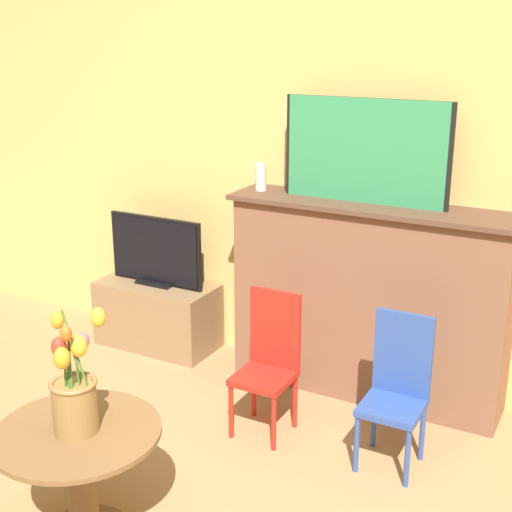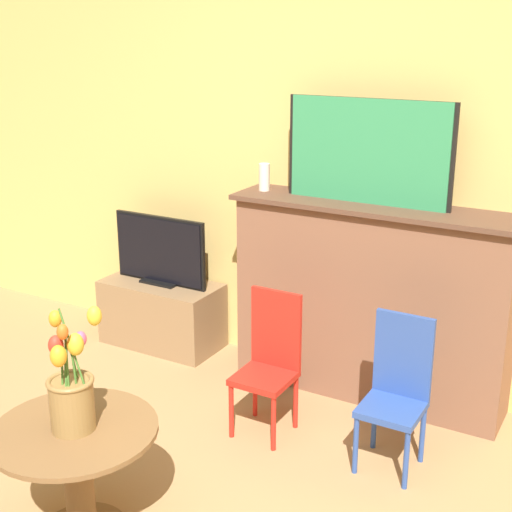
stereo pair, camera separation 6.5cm
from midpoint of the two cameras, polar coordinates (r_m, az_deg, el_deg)
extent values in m
cube|color=#E0BC66|center=(3.75, 8.35, 9.56)|extent=(8.00, 0.06, 2.70)
cube|color=brown|center=(3.75, 8.44, -3.58)|extent=(1.42, 0.31, 1.04)
cube|color=brown|center=(3.59, 8.75, 3.94)|extent=(1.48, 0.35, 0.02)
cube|color=black|center=(3.57, 8.23, 8.31)|extent=(0.85, 0.02, 0.51)
cube|color=#338E56|center=(3.56, 8.17, 8.29)|extent=(0.81, 0.02, 0.51)
cylinder|color=silver|center=(3.83, -0.09, 6.34)|extent=(0.06, 0.06, 0.15)
cube|color=olive|center=(4.42, -8.28, -4.64)|extent=(0.73, 0.36, 0.40)
cube|color=black|center=(4.35, -8.40, -2.11)|extent=(0.24, 0.12, 0.02)
cube|color=black|center=(4.29, -8.44, 0.44)|extent=(0.63, 0.02, 0.42)
cube|color=black|center=(4.29, -8.52, 0.40)|extent=(0.60, 0.02, 0.39)
cylinder|color=red|center=(3.47, -2.56, -12.31)|extent=(0.02, 0.02, 0.28)
cylinder|color=red|center=(3.37, 0.86, -13.25)|extent=(0.02, 0.02, 0.28)
cylinder|color=red|center=(3.64, -0.69, -10.73)|extent=(0.02, 0.02, 0.28)
cylinder|color=red|center=(3.55, 2.60, -11.56)|extent=(0.02, 0.02, 0.28)
cube|color=red|center=(3.43, 0.05, -9.72)|extent=(0.26, 0.26, 0.03)
cube|color=red|center=(3.43, 1.00, -5.81)|extent=(0.26, 0.02, 0.39)
cylinder|color=#2D4C99|center=(3.25, 7.46, -14.68)|extent=(0.02, 0.02, 0.28)
cylinder|color=#2D4C99|center=(3.19, 11.42, -15.57)|extent=(0.02, 0.02, 0.28)
cylinder|color=#2D4C99|center=(3.44, 8.87, -12.82)|extent=(0.02, 0.02, 0.28)
cylinder|color=#2D4C99|center=(3.38, 12.61, -13.61)|extent=(0.02, 0.02, 0.28)
cube|color=#2D4C99|center=(3.24, 10.24, -11.84)|extent=(0.26, 0.26, 0.03)
cube|color=#2D4C99|center=(3.24, 11.12, -7.67)|extent=(0.26, 0.02, 0.39)
cylinder|color=brown|center=(2.91, -14.40, -17.48)|extent=(0.11, 0.11, 0.45)
cylinder|color=brown|center=(2.78, -14.78, -13.52)|extent=(0.62, 0.62, 0.02)
cylinder|color=olive|center=(2.73, -14.96, -11.60)|extent=(0.16, 0.16, 0.19)
torus|color=olive|center=(2.68, -15.12, -9.79)|extent=(0.17, 0.17, 0.02)
cylinder|color=#477A2D|center=(2.65, -15.70, -9.13)|extent=(0.01, 0.02, 0.23)
ellipsoid|color=red|center=(2.59, -16.18, -7.03)|extent=(0.05, 0.05, 0.07)
cylinder|color=#477A2D|center=(2.68, -14.73, -8.84)|extent=(0.01, 0.04, 0.21)
ellipsoid|color=#E0517A|center=(2.66, -14.32, -6.57)|extent=(0.04, 0.04, 0.06)
cylinder|color=#477A2D|center=(2.62, -14.80, -7.79)|extent=(0.10, 0.02, 0.34)
ellipsoid|color=gold|center=(2.50, -13.25, -4.79)|extent=(0.05, 0.05, 0.07)
cylinder|color=#477A2D|center=(2.64, -14.77, -9.10)|extent=(0.02, 0.01, 0.23)
ellipsoid|color=gold|center=(2.58, -14.71, -6.99)|extent=(0.06, 0.06, 0.08)
cylinder|color=#477A2D|center=(2.62, -15.33, -8.57)|extent=(0.03, 0.04, 0.29)
ellipsoid|color=orange|center=(2.53, -15.68, -6.01)|extent=(0.04, 0.04, 0.06)
cylinder|color=#477A2D|center=(2.64, -15.40, -9.35)|extent=(0.03, 0.05, 0.21)
ellipsoid|color=orange|center=(2.56, -15.98, -7.86)|extent=(0.06, 0.06, 0.08)
cylinder|color=#477A2D|center=(2.67, -15.48, -8.12)|extent=(0.07, 0.04, 0.28)
ellipsoid|color=orange|center=(2.68, -16.27, -4.98)|extent=(0.05, 0.05, 0.07)
camera|label=1|loc=(0.03, -90.60, -0.19)|focal=50.00mm
camera|label=2|loc=(0.03, 89.40, 0.19)|focal=50.00mm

